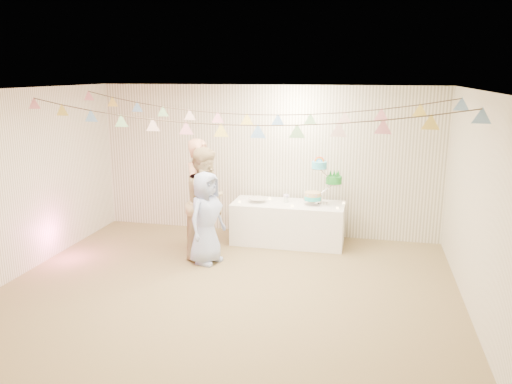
% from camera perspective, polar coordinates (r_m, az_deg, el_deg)
% --- Properties ---
extents(floor, '(6.00, 6.00, 0.00)m').
position_cam_1_polar(floor, '(6.77, -3.21, -10.99)').
color(floor, brown).
rests_on(floor, ground).
extents(ceiling, '(6.00, 6.00, 0.00)m').
position_cam_1_polar(ceiling, '(6.16, -3.53, 11.57)').
color(ceiling, white).
rests_on(ceiling, ground).
extents(back_wall, '(6.00, 6.00, 0.00)m').
position_cam_1_polar(back_wall, '(8.72, 1.19, 3.59)').
color(back_wall, silver).
rests_on(back_wall, ground).
extents(front_wall, '(6.00, 6.00, 0.00)m').
position_cam_1_polar(front_wall, '(4.11, -13.14, -8.39)').
color(front_wall, silver).
rests_on(front_wall, ground).
extents(left_wall, '(5.00, 5.00, 0.00)m').
position_cam_1_polar(left_wall, '(7.72, -25.29, 0.96)').
color(left_wall, silver).
rests_on(left_wall, ground).
extents(right_wall, '(5.00, 5.00, 0.00)m').
position_cam_1_polar(right_wall, '(6.24, 24.18, -1.68)').
color(right_wall, silver).
rests_on(right_wall, ground).
extents(table, '(1.85, 0.74, 0.69)m').
position_cam_1_polar(table, '(8.38, 3.67, -3.56)').
color(table, white).
rests_on(table, floor).
extents(cake_stand, '(0.66, 0.39, 0.74)m').
position_cam_1_polar(cake_stand, '(8.17, 7.62, 1.50)').
color(cake_stand, silver).
rests_on(cake_stand, table).
extents(cake_bottom, '(0.31, 0.31, 0.15)m').
position_cam_1_polar(cake_bottom, '(8.19, 6.48, -0.47)').
color(cake_bottom, '#2BCBC0').
rests_on(cake_bottom, cake_stand).
extents(cake_middle, '(0.27, 0.27, 0.22)m').
position_cam_1_polar(cake_middle, '(8.25, 8.92, 1.48)').
color(cake_middle, '#1C8228').
rests_on(cake_middle, cake_stand).
extents(cake_top_tier, '(0.25, 0.25, 0.19)m').
position_cam_1_polar(cake_top_tier, '(8.10, 7.24, 3.25)').
color(cake_top_tier, '#48C4E2').
rests_on(cake_top_tier, cake_stand).
extents(platter, '(0.31, 0.31, 0.02)m').
position_cam_1_polar(platter, '(8.32, 0.18, -0.72)').
color(platter, white).
rests_on(platter, table).
extents(posy, '(0.12, 0.12, 0.14)m').
position_cam_1_polar(posy, '(8.31, 3.48, -0.31)').
color(posy, white).
rests_on(posy, table).
extents(person_adult_a, '(0.65, 0.77, 1.79)m').
position_cam_1_polar(person_adult_a, '(8.07, -6.26, -0.25)').
color(person_adult_a, tan).
rests_on(person_adult_a, floor).
extents(person_adult_b, '(0.81, 0.95, 1.71)m').
position_cam_1_polar(person_adult_b, '(7.69, -5.63, -1.22)').
color(person_adult_b, tan).
rests_on(person_adult_b, floor).
extents(person_child, '(0.66, 0.80, 1.40)m').
position_cam_1_polar(person_child, '(7.46, -5.70, -2.95)').
color(person_child, '#94A3D1').
rests_on(person_child, floor).
extents(bunting_back, '(5.60, 1.10, 0.40)m').
position_cam_1_polar(bunting_back, '(7.24, -1.03, 9.91)').
color(bunting_back, pink).
rests_on(bunting_back, ceiling).
extents(bunting_front, '(5.60, 0.90, 0.36)m').
position_cam_1_polar(bunting_front, '(5.99, -4.03, 8.82)').
color(bunting_front, '#72A5E5').
rests_on(bunting_front, ceiling).
extents(tealight_0, '(0.04, 0.04, 0.03)m').
position_cam_1_polar(tealight_0, '(8.30, -1.91, -1.12)').
color(tealight_0, '#FFD88C').
rests_on(tealight_0, table).
extents(tealight_1, '(0.04, 0.04, 0.03)m').
position_cam_1_polar(tealight_1, '(8.52, 1.58, -0.74)').
color(tealight_1, '#FFD88C').
rests_on(tealight_1, table).
extents(tealight_2, '(0.04, 0.04, 0.03)m').
position_cam_1_polar(tealight_2, '(8.06, 4.16, -1.60)').
color(tealight_2, '#FFD88C').
rests_on(tealight_2, table).
extents(tealight_3, '(0.04, 0.04, 0.03)m').
position_cam_1_polar(tealight_3, '(8.45, 6.29, -0.93)').
color(tealight_3, '#FFD88C').
rests_on(tealight_3, table).
extents(tealight_4, '(0.04, 0.04, 0.03)m').
position_cam_1_polar(tealight_4, '(8.03, 9.29, -1.81)').
color(tealight_4, '#FFD88C').
rests_on(tealight_4, table).
extents(tealight_5, '(0.04, 0.04, 0.03)m').
position_cam_1_polar(tealight_5, '(8.34, 9.99, -1.25)').
color(tealight_5, '#FFD88C').
rests_on(tealight_5, table).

